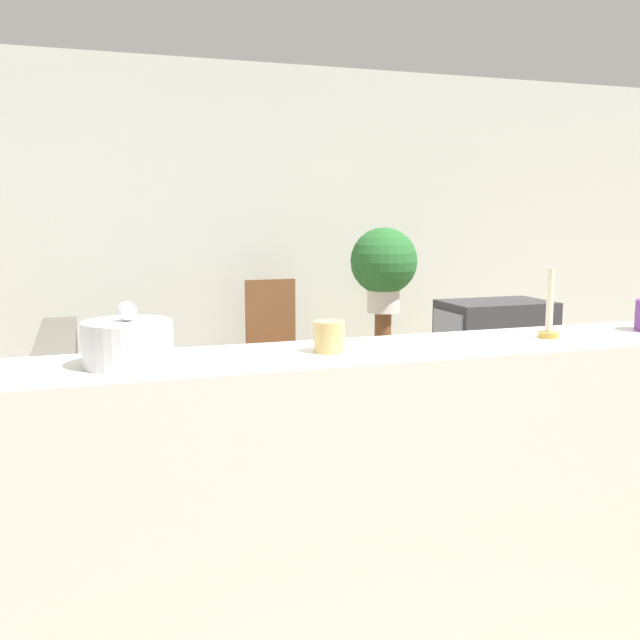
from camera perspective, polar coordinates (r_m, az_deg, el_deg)
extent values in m
plane|color=gray|center=(2.93, 2.11, -22.52)|extent=(14.00, 14.00, 0.00)
cube|color=silver|center=(5.84, -9.85, 6.86)|extent=(9.00, 0.06, 2.70)
cube|color=#605B51|center=(4.14, -14.53, -9.96)|extent=(0.97, 1.69, 0.43)
cube|color=#605B51|center=(4.03, -20.24, -4.44)|extent=(0.20, 1.69, 0.43)
cube|color=#605B51|center=(3.40, -13.62, -12.58)|extent=(0.97, 0.16, 0.60)
cube|color=#605B51|center=(4.85, -15.23, -6.21)|extent=(0.97, 0.16, 0.60)
cube|color=brown|center=(4.91, 13.65, -6.79)|extent=(0.86, 0.47, 0.46)
cube|color=#333338|center=(4.81, 13.84, -1.37)|extent=(0.69, 0.45, 0.48)
cube|color=#939EB2|center=(4.64, 10.17, -1.63)|extent=(0.02, 0.37, 0.38)
cube|color=brown|center=(5.43, -3.41, -2.65)|extent=(0.44, 0.44, 0.04)
cube|color=brown|center=(5.58, -3.98, 0.58)|extent=(0.40, 0.04, 0.52)
cylinder|color=brown|center=(5.26, -4.85, -5.70)|extent=(0.04, 0.04, 0.44)
cylinder|color=brown|center=(5.36, -0.88, -5.40)|extent=(0.04, 0.04, 0.44)
cylinder|color=brown|center=(5.62, -5.78, -4.79)|extent=(0.04, 0.04, 0.44)
cylinder|color=brown|center=(5.71, -2.05, -4.53)|extent=(0.04, 0.04, 0.44)
cylinder|color=brown|center=(5.67, 5.02, -3.08)|extent=(0.13, 0.13, 0.74)
cylinder|color=white|center=(5.59, 5.08, 1.54)|extent=(0.25, 0.25, 0.18)
sphere|color=#2D7033|center=(5.57, 5.12, 4.72)|extent=(0.52, 0.52, 0.52)
cube|color=silver|center=(2.43, 4.79, -14.97)|extent=(2.58, 0.44, 1.09)
cylinder|color=silver|center=(2.08, -15.11, -1.80)|extent=(0.25, 0.25, 0.13)
sphere|color=silver|center=(2.06, -15.21, 0.68)|extent=(0.06, 0.06, 0.06)
cylinder|color=tan|center=(2.20, 0.75, -1.35)|extent=(0.10, 0.10, 0.10)
cylinder|color=#B7933D|center=(2.58, 17.81, -1.14)|extent=(0.07, 0.07, 0.02)
cylinder|color=beige|center=(2.56, 17.93, 1.52)|extent=(0.02, 0.02, 0.22)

